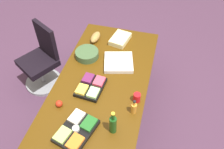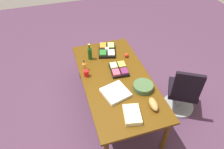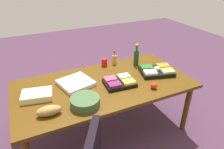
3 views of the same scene
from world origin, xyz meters
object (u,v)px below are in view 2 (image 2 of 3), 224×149
(pizza_box, at_px, (115,93))
(bread_loaf, at_px, (153,104))
(wine_bottle, at_px, (90,53))
(conference_table, at_px, (116,81))
(dressing_bottle, at_px, (84,66))
(fruit_platter, at_px, (119,69))
(red_solo_cup, at_px, (86,73))
(veggie_tray, at_px, (107,50))
(sheet_cake, at_px, (132,115))
(apple_red, at_px, (127,55))
(office_chair, at_px, (182,94))
(salad_bowl, at_px, (143,87))

(pizza_box, distance_m, bread_loaf, 0.58)
(bread_loaf, relative_size, wine_bottle, 0.77)
(conference_table, distance_m, wine_bottle, 0.71)
(dressing_bottle, bearing_deg, fruit_platter, 70.15)
(pizza_box, distance_m, wine_bottle, 0.97)
(red_solo_cup, distance_m, dressing_bottle, 0.16)
(veggie_tray, bearing_deg, fruit_platter, 3.91)
(sheet_cake, bearing_deg, bread_loaf, 101.10)
(red_solo_cup, xyz_separation_m, wine_bottle, (-0.43, 0.16, 0.06))
(pizza_box, bearing_deg, apple_red, 134.84)
(conference_table, distance_m, pizza_box, 0.36)
(office_chair, distance_m, pizza_box, 1.25)
(bread_loaf, relative_size, veggie_tray, 0.50)
(office_chair, height_order, dressing_bottle, office_chair)
(sheet_cake, height_order, apple_red, apple_red)
(wine_bottle, bearing_deg, red_solo_cup, -20.61)
(dressing_bottle, distance_m, salad_bowl, 1.04)
(sheet_cake, height_order, salad_bowl, salad_bowl)
(apple_red, bearing_deg, veggie_tray, -130.94)
(wine_bottle, xyz_separation_m, apple_red, (0.14, 0.64, -0.08))
(salad_bowl, bearing_deg, fruit_platter, -156.73)
(office_chair, bearing_deg, wine_bottle, -126.27)
(dressing_bottle, height_order, apple_red, dressing_bottle)
(pizza_box, relative_size, dressing_bottle, 1.87)
(bread_loaf, bearing_deg, wine_bottle, -155.70)
(red_solo_cup, relative_size, salad_bowl, 0.36)
(wine_bottle, bearing_deg, salad_bowl, 31.84)
(bread_loaf, bearing_deg, dressing_bottle, -144.53)
(sheet_cake, relative_size, apple_red, 4.21)
(conference_table, height_order, dressing_bottle, dressing_bottle)
(fruit_platter, bearing_deg, office_chair, 61.32)
(wine_bottle, distance_m, salad_bowl, 1.15)
(conference_table, relative_size, pizza_box, 5.94)
(wine_bottle, relative_size, salad_bowl, 1.02)
(red_solo_cup, xyz_separation_m, bread_loaf, (0.91, 0.76, -0.01))
(office_chair, distance_m, veggie_tray, 1.55)
(dressing_bottle, height_order, sheet_cake, dressing_bottle)
(bread_loaf, distance_m, apple_red, 1.19)
(fruit_platter, relative_size, sheet_cake, 1.19)
(veggie_tray, height_order, salad_bowl, salad_bowl)
(pizza_box, relative_size, bread_loaf, 1.50)
(conference_table, bearing_deg, fruit_platter, 147.46)
(fruit_platter, relative_size, dressing_bottle, 1.98)
(dressing_bottle, height_order, veggie_tray, dressing_bottle)
(office_chair, xyz_separation_m, bread_loaf, (0.33, -0.76, 0.40))
(wine_bottle, height_order, apple_red, wine_bottle)
(office_chair, bearing_deg, veggie_tray, -137.55)
(salad_bowl, bearing_deg, conference_table, -137.90)
(fruit_platter, height_order, sheet_cake, fruit_platter)
(veggie_tray, bearing_deg, wine_bottle, -72.28)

